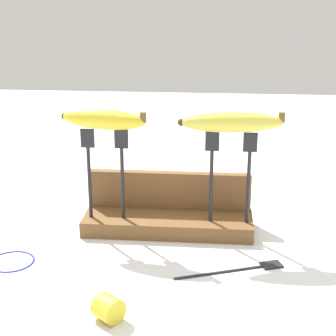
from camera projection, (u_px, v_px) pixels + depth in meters
The scene contains 10 objects.
ground_plane at pixel (168, 230), 1.10m from camera, with size 3.00×3.00×0.00m, color silver.
wooden_board at pixel (168, 223), 1.09m from camera, with size 0.33×0.11×0.03m, color brown.
board_backstop at pixel (170, 190), 1.12m from camera, with size 0.33×0.02×0.08m, color brown.
fork_stand_left at pixel (105, 166), 1.05m from camera, with size 0.09×0.01×0.18m.
fork_stand_right at pixel (230, 169), 1.03m from camera, with size 0.10×0.01×0.18m.
banana_raised_left at pixel (104, 119), 1.02m from camera, with size 0.17×0.07×0.04m.
banana_raised_right at pixel (232, 122), 1.00m from camera, with size 0.20×0.06×0.04m.
fork_fallen_near at pixel (243, 268), 0.95m from camera, with size 0.19×0.08×0.01m.
banana_chunk_near at pixel (108, 308), 0.80m from camera, with size 0.05×0.05×0.04m.
wire_coil at pixel (12, 261), 0.97m from camera, with size 0.08×0.08×0.00m, color #1E2DA5.
Camera 1 is at (0.09, -1.00, 0.46)m, focal length 58.88 mm.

